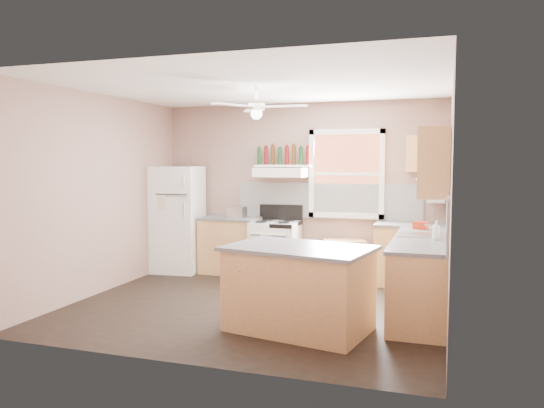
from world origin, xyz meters
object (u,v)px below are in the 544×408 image
(toaster, at_px, (237,212))
(island, at_px, (299,290))
(cart, at_px, (344,260))
(stove, at_px, (275,249))
(refrigerator, at_px, (178,219))

(toaster, relative_size, island, 0.20)
(island, bearing_deg, cart, 100.15)
(stove, bearing_deg, toaster, -177.51)
(stove, relative_size, cart, 1.41)
(toaster, height_order, stove, toaster)
(toaster, distance_m, island, 2.94)
(toaster, height_order, island, toaster)
(toaster, relative_size, cart, 0.46)
(stove, bearing_deg, refrigerator, -177.63)
(stove, bearing_deg, cart, 3.59)
(island, bearing_deg, toaster, 135.88)
(cart, bearing_deg, toaster, 163.52)
(refrigerator, xyz_separation_m, stove, (1.63, 0.12, -0.42))
(refrigerator, relative_size, toaster, 6.10)
(toaster, height_order, cart, toaster)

